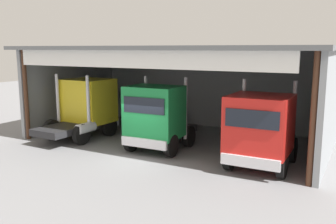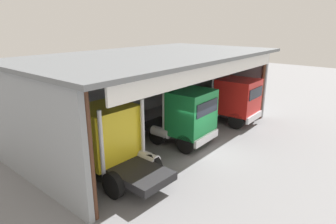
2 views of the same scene
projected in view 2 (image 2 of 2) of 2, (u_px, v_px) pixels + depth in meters
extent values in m
plane|color=slate|center=(208.00, 152.00, 16.15)|extent=(80.00, 80.00, 0.00)
cube|color=gray|center=(109.00, 88.00, 20.53)|extent=(15.80, 0.24, 5.07)
cube|color=gray|center=(28.00, 132.00, 12.15)|extent=(0.24, 8.45, 5.07)
cube|color=gray|center=(216.00, 79.00, 23.78)|extent=(0.24, 8.45, 5.07)
cube|color=slate|center=(156.00, 55.00, 16.98)|extent=(16.40, 9.10, 0.20)
cylinder|color=#4C2D1E|center=(90.00, 157.00, 9.86)|extent=(0.24, 0.24, 5.07)
cylinder|color=#4C2D1E|center=(262.00, 86.00, 21.12)|extent=(0.24, 0.24, 5.07)
cube|color=white|center=(216.00, 69.00, 14.59)|extent=(14.22, 0.12, 0.90)
cube|color=yellow|center=(106.00, 132.00, 13.28)|extent=(2.66, 2.36, 2.55)
cube|color=black|center=(90.00, 118.00, 13.88)|extent=(2.20, 0.13, 0.77)
cube|color=silver|center=(93.00, 152.00, 14.44)|extent=(2.47, 0.23, 0.44)
cube|color=#232326|center=(134.00, 171.00, 12.50)|extent=(2.04, 3.46, 0.36)
cylinder|color=silver|center=(102.00, 147.00, 11.62)|extent=(0.18, 0.18, 3.13)
cylinder|color=silver|center=(143.00, 131.00, 13.29)|extent=(0.18, 0.18, 3.13)
cylinder|color=silver|center=(148.00, 158.00, 13.49)|extent=(0.60, 1.22, 0.56)
cylinder|color=black|center=(82.00, 167.00, 13.20)|extent=(0.33, 1.16, 1.15)
cylinder|color=black|center=(120.00, 151.00, 14.84)|extent=(0.33, 1.16, 1.15)
cylinder|color=black|center=(113.00, 185.00, 11.73)|extent=(0.33, 1.16, 1.15)
cylinder|color=black|center=(152.00, 165.00, 13.38)|extent=(0.33, 1.16, 1.15)
cube|color=#197F3D|center=(192.00, 112.00, 16.43)|extent=(2.63, 2.07, 2.53)
cube|color=black|center=(207.00, 108.00, 15.70)|extent=(2.19, 0.12, 0.76)
cube|color=silver|center=(207.00, 138.00, 16.22)|extent=(2.45, 0.23, 0.44)
cube|color=#232326|center=(169.00, 127.00, 17.81)|extent=(2.01, 3.11, 0.36)
cylinder|color=silver|center=(187.00, 103.00, 17.95)|extent=(0.18, 0.18, 3.17)
cylinder|color=silver|center=(164.00, 112.00, 16.21)|extent=(0.18, 0.18, 3.17)
cylinder|color=silver|center=(161.00, 132.00, 16.73)|extent=(0.59, 1.21, 0.56)
cylinder|color=black|center=(207.00, 132.00, 17.50)|extent=(0.33, 1.11, 1.10)
cylinder|color=black|center=(186.00, 144.00, 15.79)|extent=(0.33, 1.11, 1.10)
cylinder|color=black|center=(179.00, 125.00, 18.72)|extent=(0.33, 1.11, 1.10)
cylinder|color=black|center=(157.00, 135.00, 17.01)|extent=(0.33, 1.11, 1.10)
cube|color=red|center=(238.00, 96.00, 20.18)|extent=(2.53, 2.58, 2.41)
cube|color=black|center=(256.00, 93.00, 19.28)|extent=(2.12, 0.09, 0.72)
cube|color=silver|center=(254.00, 117.00, 19.78)|extent=(2.38, 0.19, 0.44)
cube|color=#232326|center=(214.00, 109.00, 21.67)|extent=(1.92, 3.40, 0.36)
cylinder|color=silver|center=(227.00, 89.00, 21.82)|extent=(0.18, 0.18, 3.19)
cylinder|color=silver|center=(212.00, 94.00, 20.15)|extent=(0.18, 0.18, 3.19)
cylinder|color=silver|center=(210.00, 111.00, 20.62)|extent=(0.58, 1.21, 0.56)
cylinder|color=black|center=(249.00, 113.00, 21.13)|extent=(0.32, 1.15, 1.15)
cylinder|color=black|center=(236.00, 121.00, 19.49)|extent=(0.32, 1.15, 1.15)
cylinder|color=black|center=(221.00, 108.00, 22.54)|extent=(0.32, 1.15, 1.15)
cylinder|color=black|center=(206.00, 114.00, 20.90)|extent=(0.32, 1.15, 1.15)
cylinder|color=#B21E19|center=(102.00, 125.00, 19.04)|extent=(0.58, 0.58, 0.86)
cube|color=black|center=(101.00, 124.00, 19.10)|extent=(0.90, 0.60, 1.00)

